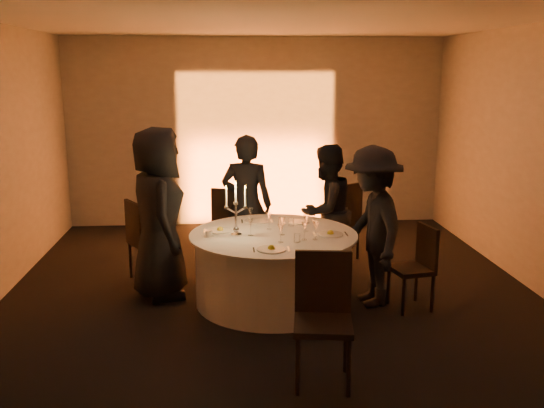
{
  "coord_description": "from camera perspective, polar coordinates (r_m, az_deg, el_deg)",
  "views": [
    {
      "loc": [
        -0.5,
        -6.23,
        2.48
      ],
      "look_at": [
        0.0,
        0.2,
        1.05
      ],
      "focal_mm": 40.0,
      "sensor_mm": 36.0,
      "label": 1
    }
  ],
  "objects": [
    {
      "name": "plate_front",
      "position": [
        5.89,
        -0.07,
        -4.21
      ],
      "size": [
        0.36,
        0.29,
        0.08
      ],
      "color": "white",
      "rests_on": "banquet_table"
    },
    {
      "name": "wine_glass_d",
      "position": [
        6.37,
        -2.03,
        -1.8
      ],
      "size": [
        0.07,
        0.07,
        0.19
      ],
      "color": "white",
      "rests_on": "banquet_table"
    },
    {
      "name": "floor",
      "position": [
        6.73,
        0.13,
        -9.13
      ],
      "size": [
        7.0,
        7.0,
        0.0
      ],
      "primitive_type": "plane",
      "color": "black",
      "rests_on": "ground"
    },
    {
      "name": "coffee_cup",
      "position": [
        6.39,
        -5.97,
        -2.81
      ],
      "size": [
        0.11,
        0.11,
        0.07
      ],
      "color": "white",
      "rests_on": "banquet_table"
    },
    {
      "name": "plate_left",
      "position": [
        6.59,
        -4.9,
        -2.43
      ],
      "size": [
        0.36,
        0.27,
        0.08
      ],
      "color": "white",
      "rests_on": "banquet_table"
    },
    {
      "name": "wine_glass_c",
      "position": [
        6.24,
        4.12,
        -2.13
      ],
      "size": [
        0.07,
        0.07,
        0.19
      ],
      "color": "white",
      "rests_on": "banquet_table"
    },
    {
      "name": "guest_right",
      "position": [
        6.51,
        9.41,
        -2.1
      ],
      "size": [
        0.76,
        1.18,
        1.72
      ],
      "primitive_type": "imported",
      "rotation": [
        0.0,
        0.0,
        -1.45
      ],
      "color": "black",
      "rests_on": "floor"
    },
    {
      "name": "plate_back_left",
      "position": [
        6.99,
        -1.44,
        -1.62
      ],
      "size": [
        0.35,
        0.29,
        0.01
      ],
      "color": "white",
      "rests_on": "banquet_table"
    },
    {
      "name": "guest_left",
      "position": [
        6.73,
        -10.66,
        -0.88
      ],
      "size": [
        0.79,
        1.04,
        1.9
      ],
      "primitive_type": "imported",
      "rotation": [
        0.0,
        0.0,
        1.79
      ],
      "color": "black",
      "rests_on": "floor"
    },
    {
      "name": "wine_glass_a",
      "position": [
        6.12,
        0.83,
        -2.4
      ],
      "size": [
        0.07,
        0.07,
        0.19
      ],
      "color": "white",
      "rests_on": "banquet_table"
    },
    {
      "name": "guest_back_left",
      "position": [
        7.45,
        -2.4,
        -0.05
      ],
      "size": [
        0.71,
        0.55,
        1.73
      ],
      "primitive_type": "imported",
      "rotation": [
        0.0,
        0.0,
        2.91
      ],
      "color": "black",
      "rests_on": "floor"
    },
    {
      "name": "wall_front",
      "position": [
        2.95,
        5.66,
        -7.01
      ],
      "size": [
        7.0,
        0.0,
        7.0
      ],
      "primitive_type": "plane",
      "rotation": [
        -1.57,
        0.0,
        0.0
      ],
      "color": "#A6A09A",
      "rests_on": "floor"
    },
    {
      "name": "wine_glass_b",
      "position": [
        6.22,
        3.06,
        -2.16
      ],
      "size": [
        0.07,
        0.07,
        0.19
      ],
      "color": "white",
      "rests_on": "banquet_table"
    },
    {
      "name": "chair_left",
      "position": [
        7.36,
        -12.02,
        -2.96
      ],
      "size": [
        0.59,
        0.59,
        0.98
      ],
      "rotation": [
        0.0,
        0.0,
        2.11
      ],
      "color": "black",
      "rests_on": "floor"
    },
    {
      "name": "plate_back_right",
      "position": [
        6.95,
        2.54,
        -1.71
      ],
      "size": [
        0.35,
        0.24,
        0.01
      ],
      "color": "white",
      "rests_on": "banquet_table"
    },
    {
      "name": "wine_glass_e",
      "position": [
        6.62,
        -0.28,
        -1.26
      ],
      "size": [
        0.07,
        0.07,
        0.19
      ],
      "color": "white",
      "rests_on": "banquet_table"
    },
    {
      "name": "tumbler_a",
      "position": [
        6.78,
        1.83,
        -1.72
      ],
      "size": [
        0.07,
        0.07,
        0.09
      ],
      "primitive_type": "cylinder",
      "color": "white",
      "rests_on": "banquet_table"
    },
    {
      "name": "wine_glass_g",
      "position": [
        6.84,
        -2.0,
        -0.81
      ],
      "size": [
        0.07,
        0.07,
        0.19
      ],
      "color": "white",
      "rests_on": "banquet_table"
    },
    {
      "name": "chair_back_right",
      "position": [
        8.03,
        6.61,
        -1.18
      ],
      "size": [
        0.63,
        0.63,
        1.05
      ],
      "rotation": [
        0.0,
        0.0,
        -2.56
      ],
      "color": "black",
      "rests_on": "floor"
    },
    {
      "name": "uplighter_fixture",
      "position": [
        9.76,
        -1.37,
        -1.93
      ],
      "size": [
        0.25,
        0.12,
        0.1
      ],
      "primitive_type": "cube",
      "color": "black",
      "rests_on": "floor"
    },
    {
      "name": "wine_glass_h",
      "position": [
        6.54,
        3.21,
        -1.44
      ],
      "size": [
        0.07,
        0.07,
        0.19
      ],
      "color": "white",
      "rests_on": "banquet_table"
    },
    {
      "name": "tumbler_c",
      "position": [
        6.16,
        2.37,
        -3.21
      ],
      "size": [
        0.07,
        0.07,
        0.09
      ],
      "primitive_type": "cylinder",
      "color": "white",
      "rests_on": "banquet_table"
    },
    {
      "name": "tumbler_b",
      "position": [
        6.82,
        0.86,
        -1.64
      ],
      "size": [
        0.07,
        0.07,
        0.09
      ],
      "primitive_type": "cylinder",
      "color": "white",
      "rests_on": "banquet_table"
    },
    {
      "name": "banquet_table",
      "position": [
        6.6,
        0.14,
        -6.03
      ],
      "size": [
        1.8,
        1.8,
        0.77
      ],
      "color": "black",
      "rests_on": "floor"
    },
    {
      "name": "plate_right",
      "position": [
        6.46,
        5.53,
        -2.77
      ],
      "size": [
        0.36,
        0.27,
        0.08
      ],
      "color": "white",
      "rests_on": "banquet_table"
    },
    {
      "name": "chair_back_left",
      "position": [
        7.77,
        -3.82,
        -1.65
      ],
      "size": [
        0.56,
        0.56,
        1.03
      ],
      "rotation": [
        0.0,
        0.0,
        2.85
      ],
      "color": "black",
      "rests_on": "floor"
    },
    {
      "name": "ceiling",
      "position": [
        6.28,
        0.15,
        17.24
      ],
      "size": [
        7.0,
        7.0,
        0.0
      ],
      "primitive_type": "plane",
      "rotation": [
        3.14,
        0.0,
        0.0
      ],
      "color": "white",
      "rests_on": "wall_back"
    },
    {
      "name": "candelabra",
      "position": [
        6.37,
        -3.41,
        -1.2
      ],
      "size": [
        0.25,
        0.12,
        0.59
      ],
      "color": "silver",
      "rests_on": "banquet_table"
    },
    {
      "name": "wall_back",
      "position": [
        9.8,
        -1.52,
        6.75
      ],
      "size": [
        7.0,
        0.0,
        7.0
      ],
      "primitive_type": "plane",
      "rotation": [
        1.57,
        0.0,
        0.0
      ],
      "color": "#A6A09A",
      "rests_on": "floor"
    },
    {
      "name": "chair_right",
      "position": [
        6.58,
        13.54,
        -5.37
      ],
      "size": [
        0.46,
        0.46,
        0.89
      ],
      "rotation": [
        0.0,
        0.0,
        -1.36
      ],
      "color": "black",
      "rests_on": "floor"
    },
    {
      "name": "wine_glass_f",
      "position": [
        6.4,
        0.97,
        -1.73
      ],
      "size": [
        0.07,
        0.07,
        0.19
      ],
      "color": "white",
      "rests_on": "banquet_table"
    },
    {
      "name": "chair_front",
      "position": [
        4.96,
        4.83,
        -9.87
      ],
      "size": [
        0.52,
        0.52,
        1.05
      ],
      "rotation": [
        0.0,
        0.0,
        -0.14
      ],
      "color": "black",
      "rests_on": "floor"
    },
    {
      "name": "guest_back_right",
      "position": [
        7.37,
        5.1,
        -0.65
      ],
      "size": [
        1.0,
        0.98,
        1.62
      ],
      "primitive_type": "imported",
      "rotation": [
        0.0,
        0.0,
        -2.44
      ],
      "color": "black",
      "rests_on": "floor"
    }
  ]
}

